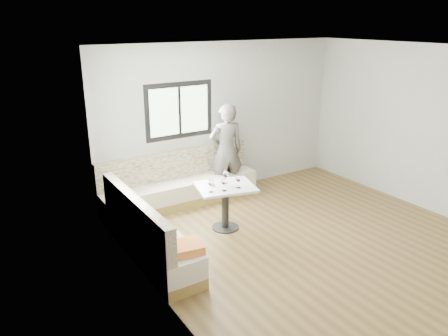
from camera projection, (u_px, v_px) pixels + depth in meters
The scene contains 9 objects.
room at pixel (308, 150), 6.18m from camera, with size 5.01×5.01×2.81m.
banquette at pixel (168, 205), 7.01m from camera, with size 2.90×2.80×0.95m.
table at pixel (225, 197), 6.81m from camera, with size 1.01×0.87×0.72m.
person at pixel (226, 151), 8.02m from camera, with size 0.64×0.42×1.74m, color #56504E.
olive_ramekin at pixel (212, 184), 6.76m from camera, with size 0.09×0.09×0.04m.
wine_glass_a at pixel (211, 183), 6.47m from camera, with size 0.09×0.09×0.21m.
wine_glass_b at pixel (224, 182), 6.52m from camera, with size 0.09×0.09×0.21m.
wine_glass_c at pixel (239, 179), 6.63m from camera, with size 0.09×0.09×0.21m.
wine_glass_d at pixel (226, 174), 6.82m from camera, with size 0.09×0.09×0.21m.
Camera 1 is at (-4.25, -4.30, 3.18)m, focal length 35.00 mm.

